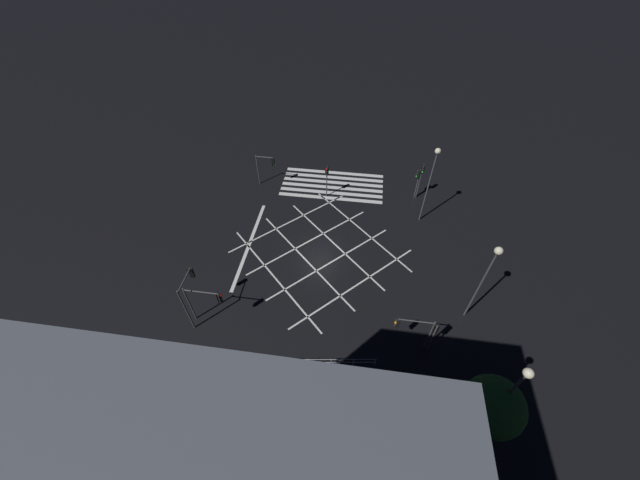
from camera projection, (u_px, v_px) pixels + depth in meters
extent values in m
plane|color=black|center=(320.00, 251.00, 31.83)|extent=(200.00, 200.00, 0.00)
cube|color=silver|center=(330.00, 198.00, 36.99)|extent=(10.82, 0.50, 0.01)
cube|color=silver|center=(331.00, 193.00, 37.60)|extent=(10.82, 0.50, 0.01)
cube|color=silver|center=(332.00, 187.00, 38.22)|extent=(10.82, 0.50, 0.01)
cube|color=silver|center=(333.00, 182.00, 38.84)|extent=(10.82, 0.50, 0.01)
cube|color=silver|center=(334.00, 177.00, 39.45)|extent=(10.82, 0.50, 0.01)
cube|color=silver|center=(335.00, 173.00, 40.07)|extent=(10.82, 0.50, 0.01)
cube|color=silver|center=(290.00, 222.00, 34.48)|extent=(9.45, 9.45, 0.01)
cube|color=silver|center=(360.00, 229.00, 33.83)|extent=(9.45, 9.45, 0.01)
cube|color=silver|center=(309.00, 241.00, 32.71)|extent=(9.45, 9.45, 0.01)
cube|color=silver|center=(334.00, 243.00, 32.50)|extent=(9.45, 9.45, 0.01)
cube|color=silver|center=(331.00, 262.00, 30.95)|extent=(9.45, 9.45, 0.01)
cube|color=silver|center=(305.00, 259.00, 31.16)|extent=(9.45, 9.45, 0.01)
cube|color=silver|center=(355.00, 286.00, 29.18)|extent=(9.45, 9.45, 0.01)
cube|color=silver|center=(274.00, 277.00, 29.82)|extent=(9.45, 9.45, 0.01)
cube|color=silver|center=(249.00, 244.00, 32.45)|extent=(0.30, 10.82, 0.01)
cylinder|color=#424244|center=(186.00, 311.00, 24.89)|extent=(0.11, 0.11, 4.58)
cylinder|color=#424244|center=(184.00, 280.00, 24.06)|extent=(0.09, 2.08, 0.09)
cube|color=black|center=(192.00, 272.00, 25.10)|extent=(0.28, 0.16, 0.90)
sphere|color=red|center=(191.00, 269.00, 24.96)|extent=(0.18, 0.18, 0.18)
sphere|color=black|center=(192.00, 271.00, 25.17)|extent=(0.18, 0.18, 0.18)
sphere|color=black|center=(193.00, 274.00, 25.39)|extent=(0.18, 0.18, 0.18)
cube|color=black|center=(191.00, 273.00, 25.03)|extent=(0.36, 0.02, 0.98)
cylinder|color=#424244|center=(431.00, 340.00, 24.00)|extent=(0.11, 0.11, 3.41)
cube|color=black|center=(435.00, 329.00, 23.22)|extent=(0.28, 0.16, 0.90)
sphere|color=black|center=(436.00, 325.00, 23.08)|extent=(0.18, 0.18, 0.18)
sphere|color=orange|center=(435.00, 327.00, 23.30)|extent=(0.18, 0.18, 0.18)
sphere|color=black|center=(434.00, 330.00, 23.51)|extent=(0.18, 0.18, 0.18)
cube|color=black|center=(436.00, 330.00, 23.16)|extent=(0.36, 0.02, 0.98)
cylinder|color=#424244|center=(429.00, 336.00, 24.08)|extent=(0.11, 0.11, 3.57)
cylinder|color=#424244|center=(417.00, 321.00, 23.01)|extent=(2.31, 0.09, 0.09)
cube|color=black|center=(397.00, 323.00, 23.45)|extent=(0.16, 0.28, 0.90)
sphere|color=black|center=(396.00, 320.00, 23.24)|extent=(0.18, 0.18, 0.18)
sphere|color=orange|center=(396.00, 323.00, 23.46)|extent=(0.18, 0.18, 0.18)
sphere|color=black|center=(395.00, 325.00, 23.67)|extent=(0.18, 0.18, 0.18)
cube|color=black|center=(399.00, 323.00, 23.44)|extent=(0.02, 0.36, 0.98)
cylinder|color=#424244|center=(327.00, 182.00, 35.87)|extent=(0.11, 0.11, 3.72)
cube|color=black|center=(327.00, 171.00, 34.79)|extent=(0.28, 0.16, 0.90)
sphere|color=red|center=(327.00, 169.00, 34.50)|extent=(0.18, 0.18, 0.18)
sphere|color=black|center=(327.00, 172.00, 34.72)|extent=(0.18, 0.18, 0.18)
sphere|color=black|center=(327.00, 174.00, 34.93)|extent=(0.18, 0.18, 0.18)
cube|color=black|center=(327.00, 171.00, 34.85)|extent=(0.36, 0.02, 0.98)
cylinder|color=#424244|center=(190.00, 304.00, 25.73)|extent=(0.11, 0.11, 3.79)
cylinder|color=#424244|center=(201.00, 292.00, 24.35)|extent=(2.51, 0.09, 0.09)
cube|color=black|center=(220.00, 298.00, 24.56)|extent=(0.16, 0.28, 0.90)
sphere|color=red|center=(220.00, 296.00, 24.33)|extent=(0.18, 0.18, 0.18)
sphere|color=black|center=(221.00, 298.00, 24.55)|extent=(0.18, 0.18, 0.18)
sphere|color=black|center=(222.00, 301.00, 24.76)|extent=(0.18, 0.18, 0.18)
cube|color=black|center=(218.00, 298.00, 24.57)|extent=(0.02, 0.36, 0.98)
cylinder|color=#424244|center=(417.00, 184.00, 35.83)|extent=(0.11, 0.11, 3.43)
cube|color=black|center=(418.00, 174.00, 34.96)|extent=(0.16, 0.28, 0.90)
sphere|color=black|center=(418.00, 171.00, 34.76)|extent=(0.18, 0.18, 0.18)
sphere|color=black|center=(417.00, 174.00, 34.97)|extent=(0.18, 0.18, 0.18)
sphere|color=green|center=(416.00, 176.00, 35.19)|extent=(0.18, 0.18, 0.18)
cube|color=black|center=(419.00, 174.00, 34.95)|extent=(0.02, 0.36, 0.98)
cylinder|color=#424244|center=(258.00, 170.00, 37.41)|extent=(0.11, 0.11, 3.56)
cylinder|color=#424244|center=(264.00, 157.00, 36.15)|extent=(1.78, 0.09, 0.09)
cube|color=black|center=(273.00, 162.00, 36.39)|extent=(0.16, 0.28, 0.90)
sphere|color=black|center=(274.00, 159.00, 36.16)|extent=(0.18, 0.18, 0.18)
sphere|color=black|center=(274.00, 162.00, 36.37)|extent=(0.18, 0.18, 0.18)
sphere|color=green|center=(275.00, 164.00, 36.59)|extent=(0.18, 0.18, 0.18)
cube|color=black|center=(272.00, 162.00, 36.39)|extent=(0.02, 0.36, 0.98)
cylinder|color=#424244|center=(420.00, 181.00, 35.58)|extent=(0.11, 0.11, 4.13)
cube|color=black|center=(423.00, 169.00, 34.36)|extent=(0.28, 0.16, 0.90)
sphere|color=black|center=(424.00, 167.00, 34.06)|extent=(0.18, 0.18, 0.18)
sphere|color=black|center=(423.00, 170.00, 34.28)|extent=(0.18, 0.18, 0.18)
sphere|color=green|center=(422.00, 172.00, 34.50)|extent=(0.18, 0.18, 0.18)
cube|color=black|center=(423.00, 168.00, 34.42)|extent=(0.36, 0.02, 0.98)
cylinder|color=#424244|center=(497.00, 404.00, 19.12)|extent=(0.14, 0.14, 7.56)
sphere|color=#F4EAC6|center=(528.00, 373.00, 16.28)|extent=(0.50, 0.50, 0.50)
cylinder|color=#424244|center=(428.00, 189.00, 32.01)|extent=(0.14, 0.14, 7.50)
sphere|color=#F4EAC6|center=(438.00, 151.00, 29.20)|extent=(0.51, 0.51, 0.51)
cylinder|color=#424244|center=(479.00, 287.00, 24.72)|extent=(0.14, 0.14, 7.16)
sphere|color=#F4EAC6|center=(499.00, 251.00, 22.02)|extent=(0.54, 0.54, 0.54)
cylinder|color=#473323|center=(464.00, 417.00, 21.05)|extent=(0.24, 0.24, 2.45)
sphere|color=#285B23|center=(475.00, 404.00, 19.50)|extent=(2.46, 2.46, 2.46)
cylinder|color=#473323|center=(478.00, 422.00, 20.78)|extent=(0.27, 0.27, 2.65)
sphere|color=#285B23|center=(493.00, 406.00, 18.93)|extent=(3.29, 3.29, 3.29)
cylinder|color=#B7B7BC|center=(265.00, 363.00, 24.11)|extent=(0.05, 0.05, 1.05)
cylinder|color=#B7B7BC|center=(287.00, 363.00, 24.11)|extent=(0.05, 0.05, 1.05)
cylinder|color=#B7B7BC|center=(309.00, 363.00, 24.11)|extent=(0.05, 0.05, 1.05)
cylinder|color=#B7B7BC|center=(331.00, 363.00, 24.11)|extent=(0.05, 0.05, 1.05)
cylinder|color=#B7B7BC|center=(353.00, 363.00, 24.11)|extent=(0.05, 0.05, 1.05)
cylinder|color=#B7B7BC|center=(375.00, 363.00, 24.11)|extent=(0.05, 0.05, 1.05)
cylinder|color=#B7B7BC|center=(320.00, 359.00, 23.76)|extent=(7.42, 1.07, 0.04)
cylinder|color=#B7B7BC|center=(320.00, 362.00, 24.07)|extent=(7.42, 1.07, 0.04)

